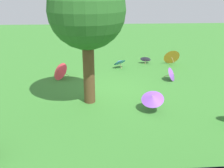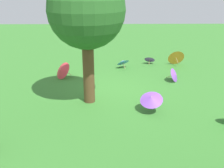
% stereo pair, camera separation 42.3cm
% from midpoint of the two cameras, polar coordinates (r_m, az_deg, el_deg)
% --- Properties ---
extents(ground, '(40.00, 40.00, 0.00)m').
position_cam_midpoint_polar(ground, '(10.52, -0.37, -2.01)').
color(ground, '#387A2D').
extents(shade_tree, '(2.65, 2.65, 4.68)m').
position_cam_midpoint_polar(shade_tree, '(8.95, -4.29, 15.77)').
color(shade_tree, brown).
rests_on(shade_tree, ground).
extents(parasol_purple_0, '(1.03, 1.02, 0.76)m').
position_cam_midpoint_polar(parasol_purple_0, '(8.91, 10.08, -3.19)').
color(parasol_purple_0, tan).
rests_on(parasol_purple_0, ground).
extents(parasol_blue_0, '(0.85, 0.83, 0.57)m').
position_cam_midpoint_polar(parasol_blue_0, '(13.66, 3.30, 4.95)').
color(parasol_blue_0, tan).
rests_on(parasol_blue_0, ground).
extents(parasol_purple_2, '(0.68, 0.75, 0.63)m').
position_cam_midpoint_polar(parasol_purple_2, '(12.08, 14.83, 1.97)').
color(parasol_purple_2, tan).
rests_on(parasol_purple_2, ground).
extents(parasol_red_0, '(1.04, 1.07, 0.81)m').
position_cam_midpoint_polar(parasol_red_0, '(12.26, -10.15, 3.07)').
color(parasol_red_0, tan).
rests_on(parasol_red_0, ground).
extents(parasol_orange_2, '(0.93, 0.77, 0.88)m').
position_cam_midpoint_polar(parasol_orange_2, '(14.67, 14.79, 5.82)').
color(parasol_orange_2, tan).
rests_on(parasol_orange_2, ground).
extents(parasol_purple_3, '(0.70, 0.64, 0.50)m').
position_cam_midpoint_polar(parasol_purple_3, '(14.62, 9.21, 5.52)').
color(parasol_purple_3, tan).
rests_on(parasol_purple_3, ground).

